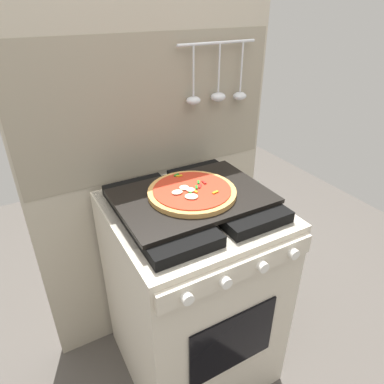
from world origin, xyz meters
TOP-DOWN VIEW (x-y plane):
  - ground_plane at (0.00, 0.00)m, footprint 4.00×4.00m
  - kitchen_backsplash at (0.00, 0.33)m, footprint 1.10×0.09m
  - stove at (-0.00, -0.00)m, footprint 0.60×0.64m
  - baking_tray at (0.00, 0.00)m, footprint 0.54×0.38m
  - pizza_left at (-0.00, 0.00)m, footprint 0.32×0.32m

SIDE VIEW (x-z plane):
  - ground_plane at x=0.00m, z-range 0.00..0.00m
  - stove at x=0.00m, z-range 0.00..0.90m
  - kitchen_backsplash at x=0.00m, z-range 0.01..1.56m
  - baking_tray at x=0.00m, z-range 0.90..0.92m
  - pizza_left at x=0.00m, z-range 0.91..0.94m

